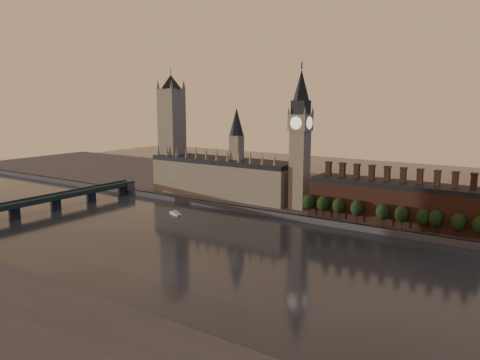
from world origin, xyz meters
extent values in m
plane|color=black|center=(0.00, 0.00, 0.00)|extent=(900.00, 900.00, 0.00)
cube|color=#454549|center=(0.00, 90.00, 2.00)|extent=(900.00, 4.00, 4.00)
cube|color=#454549|center=(0.00, 180.00, 2.00)|extent=(900.00, 180.00, 4.00)
cube|color=gray|center=(-65.00, 115.00, 18.00)|extent=(130.00, 30.00, 28.00)
cube|color=black|center=(-65.00, 115.00, 34.00)|extent=(130.00, 30.00, 4.00)
cube|color=gray|center=(-50.00, 115.00, 44.00)|extent=(9.00, 9.00, 24.00)
cone|color=black|center=(-50.00, 115.00, 67.00)|extent=(12.00, 12.00, 22.00)
cone|color=gray|center=(-124.00, 101.00, 41.00)|extent=(2.60, 2.60, 10.00)
cone|color=gray|center=(-113.27, 101.00, 41.00)|extent=(2.60, 2.60, 10.00)
cone|color=gray|center=(-102.55, 101.00, 41.00)|extent=(2.60, 2.60, 10.00)
cone|color=gray|center=(-91.82, 101.00, 41.00)|extent=(2.60, 2.60, 10.00)
cone|color=gray|center=(-81.09, 101.00, 41.00)|extent=(2.60, 2.60, 10.00)
cone|color=gray|center=(-70.36, 101.00, 41.00)|extent=(2.60, 2.60, 10.00)
cone|color=gray|center=(-59.64, 101.00, 41.00)|extent=(2.60, 2.60, 10.00)
cone|color=gray|center=(-48.91, 101.00, 41.00)|extent=(2.60, 2.60, 10.00)
cone|color=gray|center=(-38.18, 101.00, 41.00)|extent=(2.60, 2.60, 10.00)
cone|color=gray|center=(-27.45, 101.00, 41.00)|extent=(2.60, 2.60, 10.00)
cone|color=gray|center=(-16.73, 101.00, 41.00)|extent=(2.60, 2.60, 10.00)
cone|color=gray|center=(-6.00, 101.00, 41.00)|extent=(2.60, 2.60, 10.00)
cube|color=gray|center=(-120.00, 115.00, 49.00)|extent=(18.00, 18.00, 90.00)
cone|color=black|center=(-120.00, 115.00, 100.00)|extent=(24.00, 24.00, 12.00)
cylinder|color=#232326|center=(-120.00, 115.00, 106.00)|extent=(0.50, 0.50, 12.00)
cone|color=gray|center=(-128.00, 107.00, 98.00)|extent=(3.00, 3.00, 8.00)
cone|color=gray|center=(-112.00, 107.00, 98.00)|extent=(3.00, 3.00, 8.00)
cone|color=gray|center=(-128.00, 123.00, 98.00)|extent=(3.00, 3.00, 8.00)
cone|color=gray|center=(-112.00, 123.00, 98.00)|extent=(3.00, 3.00, 8.00)
cube|color=gray|center=(10.00, 110.00, 33.00)|extent=(12.00, 12.00, 58.00)
cube|color=gray|center=(10.00, 110.00, 68.00)|extent=(14.00, 14.00, 12.00)
cube|color=#232326|center=(10.00, 110.00, 79.00)|extent=(11.00, 11.00, 10.00)
cone|color=black|center=(10.00, 110.00, 95.00)|extent=(13.00, 13.00, 22.00)
cylinder|color=#232326|center=(10.00, 110.00, 108.50)|extent=(1.00, 1.00, 5.00)
cylinder|color=beige|center=(10.00, 102.80, 68.00)|extent=(9.00, 0.50, 9.00)
cylinder|color=beige|center=(10.00, 117.20, 68.00)|extent=(9.00, 0.50, 9.00)
cylinder|color=beige|center=(2.80, 110.00, 68.00)|extent=(0.50, 9.00, 9.00)
cylinder|color=beige|center=(17.20, 110.00, 68.00)|extent=(0.50, 9.00, 9.00)
cone|color=gray|center=(3.50, 103.50, 77.00)|extent=(2.00, 2.00, 6.00)
cone|color=gray|center=(16.50, 103.50, 77.00)|extent=(2.00, 2.00, 6.00)
cone|color=gray|center=(3.50, 116.50, 77.00)|extent=(2.00, 2.00, 6.00)
cone|color=gray|center=(16.50, 116.50, 77.00)|extent=(2.00, 2.00, 6.00)
cube|color=#582E21|center=(80.00, 110.00, 16.00)|extent=(110.00, 25.00, 24.00)
cube|color=black|center=(80.00, 110.00, 29.50)|extent=(110.00, 25.00, 3.00)
cube|color=#582E21|center=(33.00, 110.00, 35.50)|extent=(3.50, 3.50, 9.00)
cube|color=#232326|center=(33.00, 110.00, 40.50)|extent=(4.20, 4.20, 1.00)
cube|color=#582E21|center=(43.44, 110.00, 35.50)|extent=(3.50, 3.50, 9.00)
cube|color=#232326|center=(43.44, 110.00, 40.50)|extent=(4.20, 4.20, 1.00)
cube|color=#582E21|center=(53.89, 110.00, 35.50)|extent=(3.50, 3.50, 9.00)
cube|color=#232326|center=(53.89, 110.00, 40.50)|extent=(4.20, 4.20, 1.00)
cube|color=#582E21|center=(64.33, 110.00, 35.50)|extent=(3.50, 3.50, 9.00)
cube|color=#232326|center=(64.33, 110.00, 40.50)|extent=(4.20, 4.20, 1.00)
cube|color=#582E21|center=(74.78, 110.00, 35.50)|extent=(3.50, 3.50, 9.00)
cube|color=#232326|center=(74.78, 110.00, 40.50)|extent=(4.20, 4.20, 1.00)
cube|color=#582E21|center=(85.22, 110.00, 35.50)|extent=(3.50, 3.50, 9.00)
cube|color=#232326|center=(85.22, 110.00, 40.50)|extent=(4.20, 4.20, 1.00)
cube|color=#582E21|center=(95.67, 110.00, 35.50)|extent=(3.50, 3.50, 9.00)
cube|color=#232326|center=(95.67, 110.00, 40.50)|extent=(4.20, 4.20, 1.00)
cube|color=#582E21|center=(106.11, 110.00, 35.50)|extent=(3.50, 3.50, 9.00)
cube|color=#232326|center=(106.11, 110.00, 40.50)|extent=(4.20, 4.20, 1.00)
cube|color=#582E21|center=(116.56, 110.00, 35.50)|extent=(3.50, 3.50, 9.00)
cube|color=#232326|center=(116.56, 110.00, 40.50)|extent=(4.20, 4.20, 1.00)
cube|color=#582E21|center=(127.00, 110.00, 35.50)|extent=(3.50, 3.50, 9.00)
cube|color=#232326|center=(127.00, 110.00, 40.50)|extent=(4.20, 4.20, 1.00)
cylinder|color=black|center=(25.42, 94.94, 7.00)|extent=(0.80, 0.80, 6.00)
ellipsoid|color=black|center=(25.42, 94.94, 13.50)|extent=(8.60, 8.60, 10.75)
cylinder|color=black|center=(36.33, 94.66, 7.00)|extent=(0.80, 0.80, 6.00)
ellipsoid|color=black|center=(36.33, 94.66, 13.50)|extent=(8.60, 8.60, 10.75)
cylinder|color=black|center=(47.72, 95.06, 7.00)|extent=(0.80, 0.80, 6.00)
ellipsoid|color=black|center=(47.72, 95.06, 13.50)|extent=(8.60, 8.60, 10.75)
cylinder|color=black|center=(60.47, 95.08, 7.00)|extent=(0.80, 0.80, 6.00)
ellipsoid|color=black|center=(60.47, 95.08, 13.50)|extent=(8.60, 8.60, 10.75)
cylinder|color=black|center=(77.78, 94.11, 7.00)|extent=(0.80, 0.80, 6.00)
ellipsoid|color=black|center=(77.78, 94.11, 13.50)|extent=(8.60, 8.60, 10.75)
cylinder|color=black|center=(89.64, 94.72, 7.00)|extent=(0.80, 0.80, 6.00)
ellipsoid|color=black|center=(89.64, 94.72, 13.50)|extent=(8.60, 8.60, 10.75)
cylinder|color=black|center=(102.44, 94.82, 7.00)|extent=(0.80, 0.80, 6.00)
ellipsoid|color=black|center=(102.44, 94.82, 13.50)|extent=(8.60, 8.60, 10.75)
cylinder|color=black|center=(109.66, 94.78, 7.00)|extent=(0.80, 0.80, 6.00)
ellipsoid|color=black|center=(109.66, 94.78, 13.50)|extent=(8.60, 8.60, 10.75)
cylinder|color=black|center=(122.44, 94.10, 7.00)|extent=(0.80, 0.80, 6.00)
ellipsoid|color=black|center=(122.44, 94.10, 13.50)|extent=(8.60, 8.60, 10.75)
cylinder|color=black|center=(134.18, 93.51, 7.00)|extent=(0.80, 0.80, 6.00)
ellipsoid|color=black|center=(134.18, 93.51, 13.50)|extent=(8.60, 8.60, 10.75)
cube|color=#1E2E2A|center=(-155.00, -5.00, 9.00)|extent=(12.00, 200.00, 2.50)
cube|color=#1E2E2A|center=(-160.50, -5.00, 10.90)|extent=(1.00, 200.00, 1.30)
cube|color=#1E2E2A|center=(-149.50, -5.00, 10.90)|extent=(1.00, 200.00, 1.30)
cube|color=#454549|center=(-155.00, 90.00, 7.00)|extent=(14.00, 8.00, 6.00)
cylinder|color=#232326|center=(-155.00, -17.00, 3.88)|extent=(8.00, 8.00, 7.75)
cylinder|color=#232326|center=(-155.00, 17.00, 3.88)|extent=(8.00, 8.00, 7.75)
cylinder|color=#232326|center=(-155.00, 51.00, 3.88)|extent=(8.00, 8.00, 7.75)
cylinder|color=#232326|center=(-155.00, 85.00, 3.88)|extent=(8.00, 8.00, 7.75)
cube|color=silver|center=(-64.42, 55.37, 0.75)|extent=(13.49, 8.40, 1.49)
cube|color=silver|center=(-64.42, 55.37, 2.05)|extent=(6.24, 4.71, 1.12)
camera|label=1|loc=(164.64, -199.07, 84.54)|focal=35.00mm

